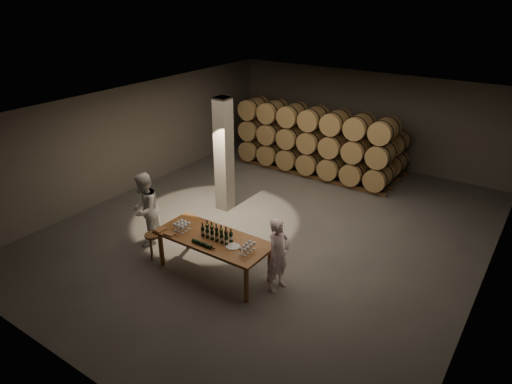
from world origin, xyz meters
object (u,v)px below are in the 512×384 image
Objects in this scene: tasting_table at (213,242)px; notebook_near at (170,234)px; bottle_cluster at (217,234)px; person_man at (278,255)px; plate at (233,246)px; stool at (153,239)px; person_woman at (145,209)px.

tasting_table is 0.97m from notebook_near.
person_man reaches higher than bottle_cluster.
bottle_cluster is 3.07× the size of notebook_near.
tasting_table is at bearing 173.20° from plate.
plate is at bearing 119.74° from person_man.
tasting_table is 0.59m from plate.
notebook_near reaches higher than plate.
tasting_table is 8.85× the size of plate.
stool is (-1.64, -0.33, -0.50)m from bottle_cluster.
bottle_cluster is 0.40× the size of person_woman.
plate is 1.49m from notebook_near.
plate is at bearing 11.64° from notebook_near.
stool is 0.38× the size of person_man.
bottle_cluster reaches higher than notebook_near.
bottle_cluster reaches higher than plate.
bottle_cluster is at bearing 3.12° from tasting_table.
notebook_near is 2.43m from person_man.
person_man is at bearing 66.48° from person_woman.
person_woman is (-3.65, -0.23, 0.10)m from person_man.
bottle_cluster is 1.17× the size of stool.
tasting_table is at bearing 11.99° from stool.
person_woman is at bearing 99.76° from person_man.
tasting_table is 1.49m from person_man.
bottle_cluster is at bearing 60.97° from person_woman.
plate is at bearing -8.77° from bottle_cluster.
person_man reaches higher than tasting_table.
plate reaches higher than tasting_table.
tasting_table is 3.56× the size of bottle_cluster.
plate is 0.16× the size of person_woman.
plate reaches higher than stool.
person_woman reaches higher than person_man.
person_woman is at bearing 176.88° from plate.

